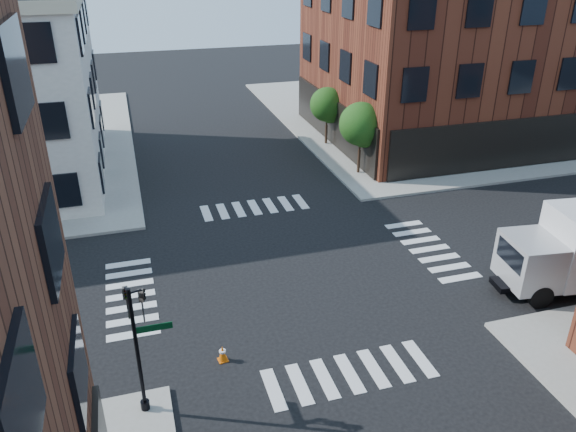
# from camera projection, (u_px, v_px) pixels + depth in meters

# --- Properties ---
(ground) EXTENTS (120.00, 120.00, 0.00)m
(ground) POSITION_uv_depth(u_px,v_px,m) (291.00, 271.00, 25.25)
(ground) COLOR black
(ground) RESTS_ON ground
(sidewalk_ne) EXTENTS (30.00, 30.00, 0.15)m
(sidewalk_ne) POSITION_uv_depth(u_px,v_px,m) (452.00, 112.00, 48.68)
(sidewalk_ne) COLOR gray
(sidewalk_ne) RESTS_ON ground
(building_ne) EXTENTS (25.00, 16.00, 12.00)m
(building_ne) POSITION_uv_depth(u_px,v_px,m) (493.00, 52.00, 41.64)
(building_ne) COLOR #421910
(building_ne) RESTS_ON ground
(tree_near) EXTENTS (2.69, 2.69, 4.49)m
(tree_near) POSITION_uv_depth(u_px,v_px,m) (362.00, 126.00, 34.39)
(tree_near) COLOR black
(tree_near) RESTS_ON ground
(tree_far) EXTENTS (2.43, 2.43, 4.07)m
(tree_far) POSITION_uv_depth(u_px,v_px,m) (328.00, 106.00, 39.69)
(tree_far) COLOR black
(tree_far) RESTS_ON ground
(signal_pole) EXTENTS (1.29, 1.24, 4.60)m
(signal_pole) POSITION_uv_depth(u_px,v_px,m) (138.00, 336.00, 16.53)
(signal_pole) COLOR black
(signal_pole) RESTS_ON ground
(traffic_cone) EXTENTS (0.38, 0.38, 0.63)m
(traffic_cone) POSITION_uv_depth(u_px,v_px,m) (223.00, 354.00, 19.71)
(traffic_cone) COLOR #D65D09
(traffic_cone) RESTS_ON ground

